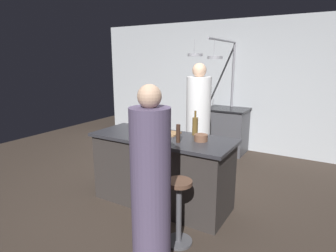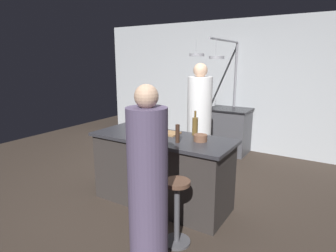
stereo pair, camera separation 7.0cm
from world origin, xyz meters
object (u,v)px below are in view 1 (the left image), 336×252
cutting_board (167,133)px  bar_stool_right (179,209)px  chef (198,125)px  wine_bottle_amber (195,126)px  mixing_bowl_wooden (201,138)px  guest_right (151,187)px  mixing_bowl_ceramic (136,126)px  wine_bottle_green (145,123)px  wine_glass_near_right_guest (149,127)px  stove_range (226,130)px  pepper_mill (178,133)px  wine_glass_near_left_guest (162,131)px  wine_bottle_rose (145,121)px

cutting_board → bar_stool_right: bearing=-52.0°
chef → wine_bottle_amber: size_ratio=5.75×
bar_stool_right → wine_bottle_amber: bearing=106.0°
chef → bar_stool_right: bearing=-71.1°
cutting_board → mixing_bowl_wooden: bearing=-10.0°
guest_right → cutting_board: guest_right is taller
wine_bottle_amber → mixing_bowl_ceramic: (-0.86, -0.09, -0.09)m
chef → mixing_bowl_wooden: size_ratio=11.27×
wine_bottle_green → wine_glass_near_right_guest: 0.10m
guest_right → wine_glass_near_right_guest: size_ratio=11.22×
cutting_board → wine_bottle_green: bearing=-153.3°
stove_range → wine_glass_near_right_guest: bearing=-94.1°
cutting_board → wine_bottle_green: (-0.25, -0.12, 0.12)m
cutting_board → stove_range: bearing=89.6°
wine_glass_near_right_guest → mixing_bowl_wooden: wine_glass_near_right_guest is taller
stove_range → chef: (-0.00, -1.38, 0.38)m
chef → wine_glass_near_right_guest: 1.12m
guest_right → pepper_mill: (-0.22, 0.88, 0.25)m
chef → wine_bottle_amber: 0.89m
wine_bottle_green → mixing_bowl_ceramic: 0.32m
mixing_bowl_wooden → wine_bottle_green: bearing=-177.6°
wine_glass_near_left_guest → chef: bearing=93.7°
wine_bottle_green → wine_glass_near_left_guest: size_ratio=2.23×
cutting_board → wine_bottle_rose: (-0.33, 0.00, 0.12)m
wine_glass_near_right_guest → mixing_bowl_wooden: bearing=5.7°
chef → pepper_mill: size_ratio=8.46×
pepper_mill → wine_bottle_rose: size_ratio=0.64×
cutting_board → wine_bottle_green: wine_bottle_green is taller
pepper_mill → wine_glass_near_left_guest: bearing=175.6°
wine_bottle_amber → pepper_mill: bearing=-93.9°
stove_range → pepper_mill: 2.66m
chef → wine_glass_near_left_guest: (0.08, -1.18, 0.18)m
wine_glass_near_right_guest → stove_range: bearing=85.9°
chef → mixing_bowl_ceramic: size_ratio=8.98×
wine_bottle_green → wine_glass_near_left_guest: bearing=-21.4°
guest_right → stove_range: bearing=98.5°
bar_stool_right → wine_bottle_green: wine_bottle_green is taller
bar_stool_right → wine_glass_near_right_guest: (-0.76, 0.61, 0.63)m
guest_right → wine_glass_near_right_guest: guest_right is taller
wine_glass_near_right_guest → wine_glass_near_left_guest: bearing=-21.2°
guest_right → mixing_bowl_ceramic: 1.59m
chef → cutting_board: (-0.02, -0.93, 0.08)m
bar_stool_right → wine_bottle_amber: (-0.25, 0.88, 0.64)m
wine_bottle_amber → wine_bottle_rose: bearing=-170.2°
wine_bottle_amber → mixing_bowl_ceramic: 0.87m
cutting_board → wine_glass_near_right_guest: (-0.16, -0.16, 0.10)m
cutting_board → wine_bottle_rose: bearing=179.9°
wine_bottle_green → bar_stool_right: bearing=-37.2°
stove_range → wine_bottle_rose: (-0.35, -2.30, 0.58)m
wine_glass_near_left_guest → wine_bottle_green: bearing=158.6°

